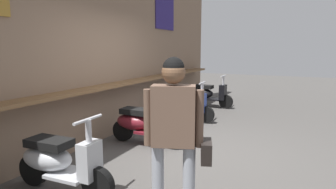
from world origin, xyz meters
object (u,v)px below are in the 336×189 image
scooter_maroon (142,123)px  shopper_with_handbag (175,126)px  scooter_silver (58,161)px  scooter_blue (183,105)px  scooter_black (207,94)px

scooter_maroon → shopper_with_handbag: (-1.96, -1.55, 0.62)m
scooter_silver → shopper_with_handbag: bearing=-2.0°
scooter_silver → scooter_blue: (3.86, -0.00, 0.00)m
scooter_maroon → scooter_black: same height
scooter_silver → scooter_maroon: same height
shopper_with_handbag → scooter_maroon: bearing=18.5°
scooter_silver → shopper_with_handbag: (0.01, -1.55, 0.62)m
scooter_silver → scooter_black: size_ratio=1.00×
scooter_silver → scooter_black: (5.76, 0.00, 0.00)m
scooter_maroon → shopper_with_handbag: size_ratio=0.85×
scooter_blue → shopper_with_handbag: 4.20m
scooter_silver → scooter_blue: bearing=87.5°
scooter_maroon → shopper_with_handbag: shopper_with_handbag is taller
scooter_black → scooter_maroon: bearing=-87.6°
scooter_silver → scooter_blue: same height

